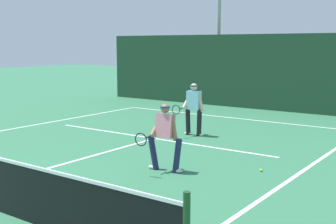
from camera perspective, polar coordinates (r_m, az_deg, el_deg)
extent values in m
cube|color=white|center=(17.53, 7.81, -0.70)|extent=(9.69, 0.10, 0.01)
cube|color=white|center=(13.53, -1.75, -3.39)|extent=(7.90, 0.10, 0.01)
cube|color=white|center=(11.30, -11.31, -5.98)|extent=(0.10, 6.40, 0.01)
cylinder|color=#1E234C|center=(9.91, 1.18, -5.61)|extent=(0.24, 0.16, 0.78)
cylinder|color=#1E234C|center=(10.19, -1.88, -5.21)|extent=(0.29, 0.17, 0.78)
ellipsoid|color=white|center=(9.99, 1.18, -7.49)|extent=(0.27, 0.14, 0.09)
ellipsoid|color=white|center=(10.28, -1.88, -7.04)|extent=(0.27, 0.14, 0.09)
cube|color=pink|center=(9.91, -0.38, -1.75)|extent=(0.43, 0.34, 0.56)
cylinder|color=#9E704C|center=(9.81, 0.75, -2.00)|extent=(0.19, 0.11, 0.59)
cylinder|color=#9E704C|center=(10.02, -1.48, -1.78)|extent=(0.15, 0.52, 0.44)
sphere|color=#9E704C|center=(9.84, -0.38, 0.46)|extent=(0.21, 0.21, 0.21)
cylinder|color=#19478C|center=(9.84, -0.38, 0.67)|extent=(0.25, 0.25, 0.04)
cylinder|color=black|center=(9.87, -2.45, -3.16)|extent=(0.06, 0.26, 0.03)
torus|color=black|center=(9.59, -3.49, -3.52)|extent=(0.29, 0.06, 0.29)
cylinder|color=black|center=(13.85, 4.01, -1.41)|extent=(0.18, 0.16, 0.82)
cylinder|color=black|center=(14.04, 2.57, -1.26)|extent=(0.19, 0.16, 0.83)
ellipsoid|color=white|center=(13.92, 3.99, -2.89)|extent=(0.27, 0.12, 0.09)
ellipsoid|color=white|center=(14.11, 2.56, -2.72)|extent=(0.27, 0.12, 0.09)
cube|color=#8CCCE0|center=(13.84, 3.31, 1.51)|extent=(0.44, 0.27, 0.58)
cylinder|color=beige|center=(13.73, 4.17, 1.34)|extent=(0.24, 0.11, 0.63)
cylinder|color=beige|center=(13.96, 2.46, 1.47)|extent=(0.13, 0.54, 0.49)
sphere|color=beige|center=(13.80, 3.32, 3.22)|extent=(0.22, 0.22, 0.22)
cylinder|color=#19478C|center=(13.79, 3.32, 3.38)|extent=(0.25, 0.25, 0.04)
cylinder|color=black|center=(13.80, 1.76, 0.47)|extent=(0.05, 0.26, 0.03)
torus|color=black|center=(13.51, 1.03, 0.30)|extent=(0.29, 0.04, 0.29)
sphere|color=#D1E033|center=(10.28, 11.81, -7.29)|extent=(0.07, 0.07, 0.07)
cube|color=#1D3E28|center=(19.87, 11.71, 5.03)|extent=(16.59, 0.12, 3.27)
cylinder|color=#9EA39E|center=(22.39, 6.52, 11.00)|extent=(0.18, 0.18, 7.54)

